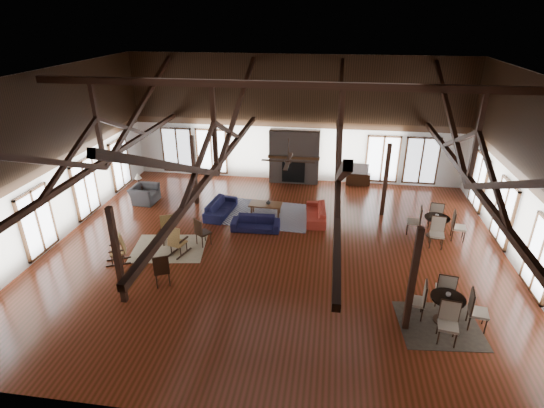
# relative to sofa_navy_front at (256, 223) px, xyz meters

# --- Properties ---
(floor) EXTENTS (16.00, 16.00, 0.00)m
(floor) POSITION_rel_sofa_navy_front_xyz_m (0.97, -1.42, -0.27)
(floor) COLOR maroon
(floor) RESTS_ON ground
(ceiling) EXTENTS (16.00, 14.00, 0.02)m
(ceiling) POSITION_rel_sofa_navy_front_xyz_m (0.97, -1.42, 5.73)
(ceiling) COLOR black
(ceiling) RESTS_ON wall_back
(wall_back) EXTENTS (16.00, 0.02, 6.00)m
(wall_back) POSITION_rel_sofa_navy_front_xyz_m (0.97, 5.58, 2.73)
(wall_back) COLOR silver
(wall_back) RESTS_ON floor
(wall_front) EXTENTS (16.00, 0.02, 6.00)m
(wall_front) POSITION_rel_sofa_navy_front_xyz_m (0.97, -8.42, 2.73)
(wall_front) COLOR silver
(wall_front) RESTS_ON floor
(wall_left) EXTENTS (0.02, 14.00, 6.00)m
(wall_left) POSITION_rel_sofa_navy_front_xyz_m (-7.03, -1.42, 2.73)
(wall_left) COLOR silver
(wall_left) RESTS_ON floor
(wall_right) EXTENTS (0.02, 14.00, 6.00)m
(wall_right) POSITION_rel_sofa_navy_front_xyz_m (8.97, -1.42, 2.73)
(wall_right) COLOR silver
(wall_right) RESTS_ON floor
(roof_truss) EXTENTS (15.60, 14.07, 3.14)m
(roof_truss) POSITION_rel_sofa_navy_front_xyz_m (0.97, -1.42, 3.76)
(roof_truss) COLOR black
(roof_truss) RESTS_ON wall_back
(post_grid) EXTENTS (8.16, 7.16, 3.05)m
(post_grid) POSITION_rel_sofa_navy_front_xyz_m (0.97, -1.42, 1.25)
(post_grid) COLOR black
(post_grid) RESTS_ON floor
(fireplace) EXTENTS (2.50, 0.69, 2.60)m
(fireplace) POSITION_rel_sofa_navy_front_xyz_m (0.97, 5.25, 1.02)
(fireplace) COLOR brown
(fireplace) RESTS_ON floor
(ceiling_fan) EXTENTS (1.60, 1.60, 0.75)m
(ceiling_fan) POSITION_rel_sofa_navy_front_xyz_m (1.47, -2.42, 3.46)
(ceiling_fan) COLOR black
(ceiling_fan) RESTS_ON roof_truss
(sofa_navy_front) EXTENTS (1.89, 0.80, 0.54)m
(sofa_navy_front) POSITION_rel_sofa_navy_front_xyz_m (0.00, 0.00, 0.00)
(sofa_navy_front) COLOR #141335
(sofa_navy_front) RESTS_ON floor
(sofa_navy_left) EXTENTS (2.10, 1.02, 0.59)m
(sofa_navy_left) POSITION_rel_sofa_navy_front_xyz_m (-1.69, 1.16, 0.02)
(sofa_navy_left) COLOR #15163B
(sofa_navy_left) RESTS_ON floor
(sofa_orange) EXTENTS (2.00, 0.91, 0.57)m
(sofa_orange) POSITION_rel_sofa_navy_front_xyz_m (2.26, 1.21, 0.01)
(sofa_orange) COLOR #9E2B1E
(sofa_orange) RESTS_ON floor
(coffee_table) EXTENTS (1.36, 0.73, 0.51)m
(coffee_table) POSITION_rel_sofa_navy_front_xyz_m (0.18, 1.34, 0.18)
(coffee_table) COLOR brown
(coffee_table) RESTS_ON floor
(vase) EXTENTS (0.24, 0.24, 0.19)m
(vase) POSITION_rel_sofa_navy_front_xyz_m (0.29, 1.31, 0.33)
(vase) COLOR #B2B2B2
(vase) RESTS_ON coffee_table
(armchair) EXTENTS (1.22, 1.08, 0.75)m
(armchair) POSITION_rel_sofa_navy_front_xyz_m (-5.33, 1.88, 0.10)
(armchair) COLOR #313134
(armchair) RESTS_ON floor
(side_table_lamp) EXTENTS (0.45, 0.45, 1.14)m
(side_table_lamp) POSITION_rel_sofa_navy_front_xyz_m (-5.79, 2.39, 0.16)
(side_table_lamp) COLOR black
(side_table_lamp) RESTS_ON floor
(rocking_chair_a) EXTENTS (0.74, 0.97, 1.11)m
(rocking_chair_a) POSITION_rel_sofa_navy_front_xyz_m (-3.01, -1.35, 0.25)
(rocking_chair_a) COLOR olive
(rocking_chair_a) RESTS_ON floor
(rocking_chair_b) EXTENTS (0.67, 0.94, 1.09)m
(rocking_chair_b) POSITION_rel_sofa_navy_front_xyz_m (-2.38, -2.21, 0.24)
(rocking_chair_b) COLOR olive
(rocking_chair_b) RESTS_ON floor
(rocking_chair_c) EXTENTS (0.91, 0.72, 1.04)m
(rocking_chair_c) POSITION_rel_sofa_navy_front_xyz_m (-4.10, -2.94, 0.22)
(rocking_chair_c) COLOR olive
(rocking_chair_c) RESTS_ON floor
(side_chair_a) EXTENTS (0.63, 0.63, 1.07)m
(side_chair_a) POSITION_rel_sofa_navy_front_xyz_m (-1.73, -1.48, 0.35)
(side_chair_a) COLOR black
(side_chair_a) RESTS_ON floor
(side_chair_b) EXTENTS (0.62, 0.62, 1.11)m
(side_chair_b) POSITION_rel_sofa_navy_front_xyz_m (-2.18, -4.04, 0.37)
(side_chair_b) COLOR black
(side_chair_b) RESTS_ON floor
(cafe_table_near) EXTENTS (2.16, 2.16, 1.10)m
(cafe_table_near) POSITION_rel_sofa_navy_front_xyz_m (6.06, -4.51, 0.28)
(cafe_table_near) COLOR black
(cafe_table_near) RESTS_ON floor
(cafe_table_far) EXTENTS (2.16, 2.16, 1.10)m
(cafe_table_far) POSITION_rel_sofa_navy_front_xyz_m (6.77, 0.45, 0.28)
(cafe_table_far) COLOR black
(cafe_table_far) RESTS_ON floor
(cup_near) EXTENTS (0.15, 0.15, 0.10)m
(cup_near) POSITION_rel_sofa_navy_front_xyz_m (6.07, -4.45, 0.58)
(cup_near) COLOR #B2B2B2
(cup_near) RESTS_ON cafe_table_near
(cup_far) EXTENTS (0.17, 0.17, 0.11)m
(cup_far) POSITION_rel_sofa_navy_front_xyz_m (6.75, 0.47, 0.58)
(cup_far) COLOR #B2B2B2
(cup_far) RESTS_ON cafe_table_far
(tv_console) EXTENTS (1.14, 0.43, 0.57)m
(tv_console) POSITION_rel_sofa_navy_front_xyz_m (4.10, 5.33, 0.01)
(tv_console) COLOR black
(tv_console) RESTS_ON floor
(television) EXTENTS (0.96, 0.20, 0.55)m
(television) POSITION_rel_sofa_navy_front_xyz_m (4.09, 5.33, 0.57)
(television) COLOR #B2B2B2
(television) RESTS_ON tv_console
(rug_tan) EXTENTS (2.78, 2.33, 0.01)m
(rug_tan) POSITION_rel_sofa_navy_front_xyz_m (-2.83, -1.84, -0.27)
(rug_tan) COLOR tan
(rug_tan) RESTS_ON floor
(rug_navy) EXTENTS (3.70, 2.90, 0.01)m
(rug_navy) POSITION_rel_sofa_navy_front_xyz_m (0.29, 1.40, -0.27)
(rug_navy) COLOR #16193F
(rug_navy) RESTS_ON floor
(rug_dark) EXTENTS (2.30, 2.13, 0.01)m
(rug_dark) POSITION_rel_sofa_navy_front_xyz_m (5.91, -4.70, -0.27)
(rug_dark) COLOR black
(rug_dark) RESTS_ON floor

